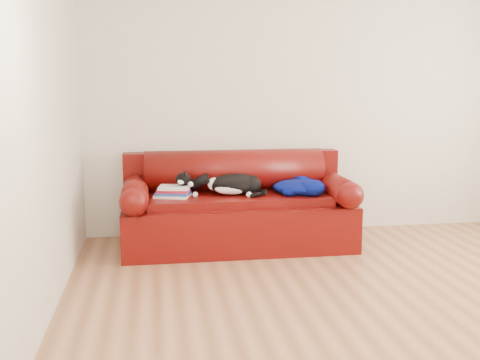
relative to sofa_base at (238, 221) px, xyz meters
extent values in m
plane|color=brown|center=(0.81, -1.49, -0.24)|extent=(4.50, 4.50, 0.00)
cube|color=beige|center=(0.81, 0.51, 1.06)|extent=(4.50, 0.02, 2.60)
cube|color=beige|center=(-1.44, -1.49, 1.06)|extent=(0.02, 4.00, 2.60)
cube|color=#3E0B02|center=(0.00, 0.01, -0.03)|extent=(2.10, 0.90, 0.42)
cube|color=#3E0B02|center=(0.00, -0.04, 0.21)|extent=(1.66, 0.62, 0.10)
cylinder|color=black|center=(-0.93, -0.32, -0.21)|extent=(0.06, 0.06, 0.05)
cylinder|color=black|center=(0.93, -0.32, -0.21)|extent=(0.06, 0.06, 0.05)
cylinder|color=black|center=(-0.93, 0.34, -0.21)|extent=(0.06, 0.06, 0.05)
cylinder|color=black|center=(0.93, 0.34, -0.21)|extent=(0.06, 0.06, 0.05)
cube|color=#3E0B02|center=(0.00, 0.37, 0.19)|extent=(2.10, 0.18, 0.85)
cylinder|color=#3E0B02|center=(0.00, 0.26, 0.44)|extent=(1.70, 0.40, 0.40)
cylinder|color=#3E0B02|center=(-0.93, 0.01, 0.30)|extent=(0.24, 0.88, 0.24)
sphere|color=#3E0B02|center=(-0.93, -0.43, 0.30)|extent=(0.24, 0.24, 0.24)
cylinder|color=#3E0B02|center=(0.93, 0.01, 0.30)|extent=(0.24, 0.88, 0.24)
sphere|color=#3E0B02|center=(0.93, -0.43, 0.30)|extent=(0.24, 0.24, 0.24)
cube|color=silver|center=(-0.59, -0.06, 0.28)|extent=(0.35, 0.31, 0.02)
cube|color=white|center=(-0.59, -0.06, 0.28)|extent=(0.34, 0.29, 0.02)
cube|color=#204CB2|center=(-0.59, -0.06, 0.30)|extent=(0.34, 0.29, 0.02)
cube|color=white|center=(-0.59, -0.06, 0.30)|extent=(0.32, 0.27, 0.02)
cube|color=maroon|center=(-0.59, -0.06, 0.33)|extent=(0.32, 0.27, 0.02)
cube|color=white|center=(-0.59, -0.06, 0.33)|extent=(0.31, 0.26, 0.02)
cube|color=silver|center=(-0.59, -0.06, 0.35)|extent=(0.30, 0.25, 0.02)
cube|color=white|center=(-0.59, -0.06, 0.35)|extent=(0.29, 0.24, 0.02)
ellipsoid|color=black|center=(-0.03, -0.04, 0.36)|extent=(0.51, 0.35, 0.19)
ellipsoid|color=white|center=(-0.06, -0.09, 0.32)|extent=(0.35, 0.21, 0.12)
ellipsoid|color=white|center=(-0.22, -0.03, 0.36)|extent=(0.15, 0.15, 0.12)
ellipsoid|color=black|center=(0.11, -0.06, 0.35)|extent=(0.23, 0.23, 0.17)
ellipsoid|color=black|center=(-0.33, 0.02, 0.42)|extent=(0.16, 0.15, 0.12)
ellipsoid|color=white|center=(-0.35, -0.02, 0.41)|extent=(0.08, 0.07, 0.05)
sphere|color=#BF7272|center=(-0.36, -0.02, 0.41)|extent=(0.02, 0.02, 0.02)
cone|color=black|center=(-0.32, -0.01, 0.48)|extent=(0.06, 0.05, 0.06)
cone|color=black|center=(-0.31, 0.05, 0.48)|extent=(0.06, 0.05, 0.06)
cylinder|color=black|center=(0.21, -0.11, 0.29)|extent=(0.07, 0.17, 0.04)
sphere|color=white|center=(-0.26, -0.04, 0.29)|extent=(0.04, 0.04, 0.04)
sphere|color=white|center=(0.08, -0.18, 0.29)|extent=(0.04, 0.04, 0.04)
ellipsoid|color=#020F4B|center=(0.53, -0.09, 0.33)|extent=(0.52, 0.50, 0.14)
ellipsoid|color=#020F4B|center=(0.64, -0.19, 0.34)|extent=(0.32, 0.30, 0.16)
ellipsoid|color=#020F4B|center=(0.46, 0.02, 0.31)|extent=(0.34, 0.36, 0.10)
ellipsoid|color=#020F4B|center=(0.61, 0.01, 0.34)|extent=(0.26, 0.23, 0.16)
ellipsoid|color=#020F4B|center=(0.45, -0.17, 0.31)|extent=(0.21, 0.22, 0.10)
ellipsoid|color=silver|center=(0.57, -0.18, 0.35)|extent=(0.20, 0.13, 0.04)
camera|label=1|loc=(-0.75, -5.03, 1.27)|focal=42.00mm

